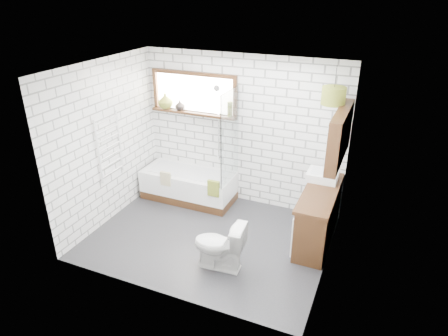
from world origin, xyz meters
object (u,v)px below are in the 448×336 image
at_px(bathtub, 189,185).
at_px(vanity, 319,216).
at_px(pendant, 334,96).
at_px(basin, 323,176).
at_px(toilet, 219,245).

xyz_separation_m(bathtub, vanity, (2.31, -0.36, 0.15)).
bearing_deg(pendant, bathtub, 177.68).
bearing_deg(basin, toilet, -123.48).
height_order(bathtub, pendant, pendant).
bearing_deg(vanity, bathtub, 171.06).
bearing_deg(vanity, toilet, -132.85).
xyz_separation_m(bathtub, basin, (2.25, 0.01, 0.61)).
bearing_deg(pendant, vanity, -85.09).
xyz_separation_m(bathtub, pendant, (2.29, -0.09, 1.84)).
bearing_deg(vanity, basin, 99.17).
bearing_deg(bathtub, toilet, -50.50).
height_order(bathtub, vanity, vanity).
height_order(vanity, pendant, pendant).
relative_size(bathtub, pendant, 4.96).
distance_m(vanity, basin, 0.60).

